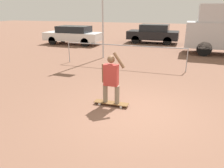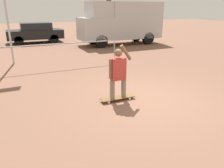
% 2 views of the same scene
% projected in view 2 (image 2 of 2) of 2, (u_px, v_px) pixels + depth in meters
% --- Properties ---
extents(ground_plane, '(80.00, 80.00, 0.00)m').
position_uv_depth(ground_plane, '(145.00, 98.00, 6.46)').
color(ground_plane, brown).
extents(skateboard, '(1.03, 0.25, 0.09)m').
position_uv_depth(skateboard, '(118.00, 98.00, 6.32)').
color(skateboard, brown).
rests_on(skateboard, ground_plane).
extents(person_skateboarder, '(0.69, 0.22, 1.52)m').
position_uv_depth(person_skateboarder, '(118.00, 71.00, 6.06)').
color(person_skateboarder, gray).
rests_on(person_skateboarder, skateboard).
extents(camper_van, '(6.07, 2.02, 2.99)m').
position_uv_depth(camper_van, '(122.00, 21.00, 15.87)').
color(camper_van, black).
rests_on(camper_van, ground_plane).
extents(parked_car_black, '(4.09, 1.91, 1.51)m').
position_uv_depth(parked_car_black, '(35.00, 32.00, 16.86)').
color(parked_car_black, black).
rests_on(parked_car_black, ground_plane).
extents(plaza_railing_segment, '(5.98, 0.05, 1.08)m').
position_uv_depth(plaza_railing_segment, '(53.00, 47.00, 9.54)').
color(plaza_railing_segment, '#99999E').
rests_on(plaza_railing_segment, ground_plane).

